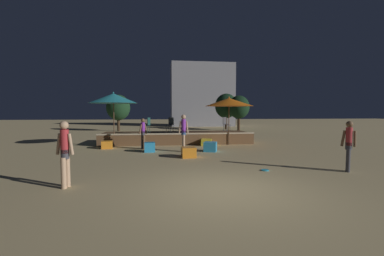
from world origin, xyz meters
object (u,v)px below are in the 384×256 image
Objects in this scene: cube_seat_0 at (189,152)px; person_2 at (349,145)px; background_tree_2 at (118,108)px; background_tree_0 at (239,107)px; bistro_chair_1 at (226,123)px; background_tree_1 at (226,106)px; patio_umbrella_1 at (113,98)px; cube_seat_1 at (107,145)px; bistro_chair_2 at (170,123)px; cube_seat_4 at (206,142)px; bistro_chair_0 at (148,123)px; patio_umbrella_0 at (229,102)px; person_1 at (143,133)px; cube_seat_2 at (150,147)px; cube_seat_3 at (210,147)px; frisbee_disc at (265,170)px; person_0 at (184,131)px; person_3 at (65,152)px.

person_2 is at bearing -33.92° from cube_seat_0.
background_tree_0 is at bearing -4.87° from background_tree_2.
background_tree_1 is (3.18, 11.81, 1.33)m from bistro_chair_1.
patio_umbrella_1 reaches higher than cube_seat_1.
bistro_chair_2 is at bearing 96.75° from cube_seat_0.
cube_seat_0 is at bearing -160.63° from bistro_chair_1.
bistro_chair_0 reaches higher than cube_seat_4.
bistro_chair_1 reaches higher than cube_seat_1.
bistro_chair_0 is at bearing 18.82° from patio_umbrella_1.
background_tree_0 is at bearing 31.88° from person_2.
patio_umbrella_0 reaches higher than person_1.
person_1 is 1.80× the size of bistro_chair_2.
bistro_chair_1 and bistro_chair_2 have the same top height.
cube_seat_3 is (2.97, -0.25, 0.00)m from cube_seat_2.
patio_umbrella_0 is at bearing 25.44° from cube_seat_2.
background_tree_2 is (-6.58, 14.31, 2.14)m from cube_seat_3.
background_tree_1 is at bearing 78.78° from frisbee_disc.
background_tree_1 is (8.07, 12.18, 1.33)m from bistro_chair_0.
cube_seat_4 is 6.53m from frisbee_disc.
patio_umbrella_0 is 0.79× the size of background_tree_0.
cube_seat_2 is (-1.72, 1.74, 0.02)m from cube_seat_0.
background_tree_2 is (-3.39, 11.14, 1.11)m from bistro_chair_0.
person_1 reaches higher than cube_seat_4.
cube_seat_4 is 0.44× the size of person_1.
background_tree_0 reaches higher than person_2.
person_0 reaches higher than person_1.
patio_umbrella_1 is 11.87m from background_tree_2.
patio_umbrella_0 is 5.29× the size of cube_seat_2.
cube_seat_2 is at bearing 131.04° from frisbee_disc.
person_3 is 11.19m from bistro_chair_1.
background_tree_0 reaches higher than frisbee_disc.
person_1 is at bearing 128.14° from frisbee_disc.
cube_seat_4 is at bearing -109.54° from background_tree_1.
person_0 is 2.03× the size of bistro_chair_2.
person_2 is (8.67, -7.32, -1.82)m from patio_umbrella_1.
person_1 is 5.58m from bistro_chair_1.
person_0 is at bearing -126.53° from cube_seat_4.
cube_seat_3 reaches higher than cube_seat_1.
person_3 is 0.48× the size of background_tree_0.
person_3 reaches higher than cube_seat_2.
bistro_chair_0 reaches higher than cube_seat_0.
cube_seat_1 is 0.70× the size of bistro_chair_0.
cube_seat_1 is 4.34m from person_0.
person_1 is 6.86m from person_3.
cube_seat_1 is 0.70× the size of bistro_chair_1.
bistro_chair_0 reaches higher than frisbee_disc.
background_tree_2 reaches higher than bistro_chair_2.
bistro_chair_1 reaches higher than person_1.
cube_seat_2 is 3.72m from cube_seat_4.
person_2 is (4.89, -3.29, 0.67)m from cube_seat_0.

